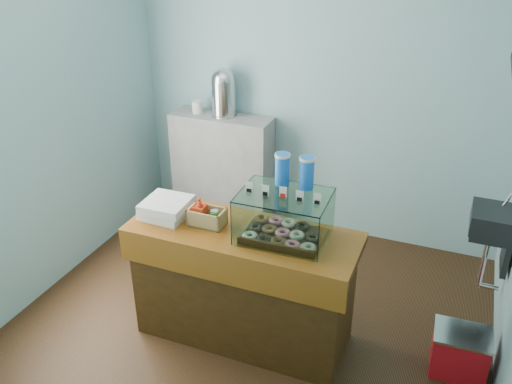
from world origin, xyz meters
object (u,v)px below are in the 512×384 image
at_px(coffee_urn, 223,91).
at_px(red_cooler, 460,352).
at_px(counter, 243,284).
at_px(display_case, 285,213).

relative_size(coffee_urn, red_cooler, 1.18).
bearing_deg(red_cooler, counter, -175.14).
bearing_deg(coffee_urn, display_case, -52.94).
relative_size(counter, display_case, 2.68).
xyz_separation_m(coffee_urn, red_cooler, (2.38, -1.38, -1.17)).
height_order(coffee_urn, red_cooler, coffee_urn).
height_order(counter, coffee_urn, coffee_urn).
bearing_deg(display_case, red_cooler, 5.20).
bearing_deg(red_cooler, display_case, -176.21).
height_order(display_case, red_cooler, display_case).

